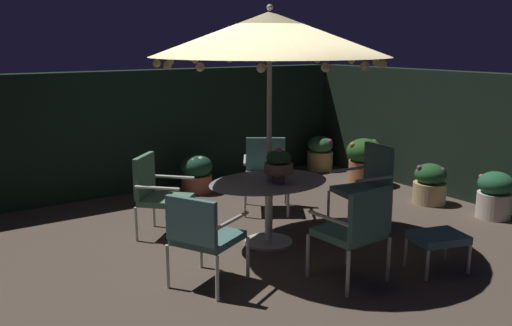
# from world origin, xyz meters

# --- Properties ---
(ground_plane) EXTENTS (7.98, 6.67, 0.02)m
(ground_plane) POSITION_xyz_m (0.00, 0.00, -0.01)
(ground_plane) COLOR #4F4136
(hedge_backdrop_rear) EXTENTS (7.98, 0.30, 1.88)m
(hedge_backdrop_rear) POSITION_xyz_m (0.00, 3.19, 0.94)
(hedge_backdrop_rear) COLOR black
(hedge_backdrop_rear) RESTS_ON ground_plane
(hedge_backdrop_right) EXTENTS (0.30, 6.67, 1.88)m
(hedge_backdrop_right) POSITION_xyz_m (3.84, 0.00, 0.94)
(hedge_backdrop_right) COLOR black
(hedge_backdrop_right) RESTS_ON ground_plane
(patio_dining_table) EXTENTS (1.45, 1.10, 0.76)m
(patio_dining_table) POSITION_xyz_m (0.29, 0.07, 0.60)
(patio_dining_table) COLOR beige
(patio_dining_table) RESTS_ON ground_plane
(patio_umbrella) EXTENTS (2.64, 2.64, 2.71)m
(patio_umbrella) POSITION_xyz_m (0.29, 0.07, 2.39)
(patio_umbrella) COLOR beige
(patio_umbrella) RESTS_ON ground_plane
(centerpiece_planter) EXTENTS (0.32, 0.32, 0.40)m
(centerpiece_planter) POSITION_xyz_m (0.32, -0.07, 0.98)
(centerpiece_planter) COLOR olive
(centerpiece_planter) RESTS_ON patio_dining_table
(patio_chair_north) EXTENTS (0.85, 0.86, 0.98)m
(patio_chair_north) POSITION_xyz_m (1.05, 1.20, 0.57)
(patio_chair_north) COLOR beige
(patio_chair_north) RESTS_ON ground_plane
(patio_chair_northeast) EXTENTS (0.81, 0.82, 0.99)m
(patio_chair_northeast) POSITION_xyz_m (-0.65, 1.06, 0.56)
(patio_chair_northeast) COLOR beige
(patio_chair_northeast) RESTS_ON ground_plane
(patio_chair_east) EXTENTS (0.79, 0.79, 0.93)m
(patio_chair_east) POSITION_xyz_m (-0.92, -0.54, 0.55)
(patio_chair_east) COLOR beige
(patio_chair_east) RESTS_ON ground_plane
(patio_chair_southeast) EXTENTS (0.64, 0.61, 0.97)m
(patio_chair_southeast) POSITION_xyz_m (0.36, -1.28, 0.58)
(patio_chair_southeast) COLOR silver
(patio_chair_southeast) RESTS_ON ground_plane
(patio_chair_south) EXTENTS (0.68, 0.68, 1.05)m
(patio_chair_south) POSITION_xyz_m (1.64, -0.17, 0.60)
(patio_chair_south) COLOR silver
(patio_chair_south) RESTS_ON ground_plane
(ottoman_footrest) EXTENTS (0.62, 0.53, 0.39)m
(ottoman_footrest) POSITION_xyz_m (1.28, -1.54, 0.34)
(ottoman_footrest) COLOR silver
(ottoman_footrest) RESTS_ON ground_plane
(potted_plant_back_center) EXTENTS (0.47, 0.47, 0.62)m
(potted_plant_back_center) POSITION_xyz_m (3.28, 2.62, 0.31)
(potted_plant_back_center) COLOR tan
(potted_plant_back_center) RESTS_ON ground_plane
(potted_plant_left_far) EXTENTS (0.51, 0.51, 0.59)m
(potted_plant_left_far) POSITION_xyz_m (0.67, 2.54, 0.30)
(potted_plant_left_far) COLOR #B05F46
(potted_plant_left_far) RESTS_ON ground_plane
(potted_plant_left_near) EXTENTS (0.47, 0.47, 0.59)m
(potted_plant_left_near) POSITION_xyz_m (3.17, 0.07, 0.29)
(potted_plant_left_near) COLOR tan
(potted_plant_left_near) RESTS_ON ground_plane
(potted_plant_front_corner) EXTENTS (0.46, 0.46, 0.63)m
(potted_plant_front_corner) POSITION_xyz_m (3.34, -0.85, 0.32)
(potted_plant_front_corner) COLOR beige
(potted_plant_front_corner) RESTS_ON ground_plane
(potted_plant_right_far) EXTENTS (0.59, 0.59, 0.76)m
(potted_plant_right_far) POSITION_xyz_m (3.17, 1.39, 0.41)
(potted_plant_right_far) COLOR #AA683F
(potted_plant_right_far) RESTS_ON ground_plane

